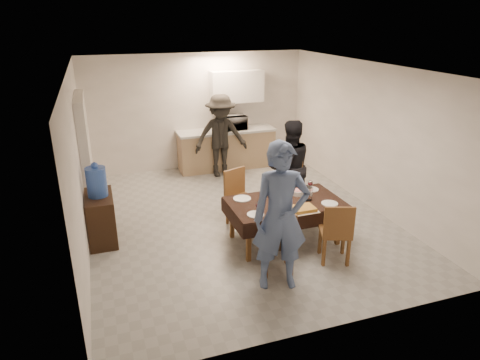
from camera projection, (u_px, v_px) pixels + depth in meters
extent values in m
cube|color=#9FA09B|center=(239.00, 219.00, 7.53)|extent=(5.00, 6.00, 0.02)
cube|color=white|center=(239.00, 67.00, 6.59)|extent=(5.00, 6.00, 0.02)
cube|color=white|center=(197.00, 112.00, 9.71)|extent=(5.00, 0.02, 2.60)
cube|color=white|center=(331.00, 228.00, 4.41)|extent=(5.00, 0.02, 2.60)
cube|color=white|center=(78.00, 164.00, 6.31)|extent=(0.02, 6.00, 2.60)
cube|color=white|center=(368.00, 135.00, 7.81)|extent=(0.02, 6.00, 2.60)
cube|color=beige|center=(86.00, 156.00, 7.49)|extent=(0.15, 1.40, 2.10)
cube|color=tan|center=(227.00, 150.00, 9.92)|extent=(2.20, 0.60, 0.86)
cube|color=#B5B5B0|center=(226.00, 131.00, 9.76)|extent=(2.24, 0.64, 0.05)
cube|color=white|center=(237.00, 87.00, 9.62)|extent=(1.20, 0.34, 0.70)
cube|color=black|center=(285.00, 203.00, 6.57)|extent=(1.75, 1.04, 0.04)
cube|color=brown|center=(284.00, 222.00, 6.69)|extent=(0.06, 0.06, 0.64)
cube|color=brown|center=(277.00, 241.00, 5.85)|extent=(0.52, 0.52, 0.05)
cube|color=brown|center=(284.00, 231.00, 5.58)|extent=(0.43, 0.14, 0.46)
cube|color=brown|center=(335.00, 232.00, 6.12)|extent=(0.54, 0.54, 0.05)
cube|color=brown|center=(344.00, 222.00, 5.86)|extent=(0.41, 0.18, 0.45)
cube|color=brown|center=(242.00, 199.00, 7.17)|extent=(0.56, 0.56, 0.05)
cube|color=brown|center=(246.00, 189.00, 6.90)|extent=(0.42, 0.19, 0.47)
cube|color=brown|center=(291.00, 192.00, 7.43)|extent=(0.56, 0.56, 0.05)
cube|color=brown|center=(296.00, 182.00, 7.16)|extent=(0.44, 0.17, 0.48)
cube|color=black|center=(101.00, 218.00, 6.69)|extent=(0.41, 0.83, 0.77)
cylinder|color=blue|center=(97.00, 182.00, 6.47)|extent=(0.30, 0.30, 0.45)
cylinder|color=white|center=(308.00, 194.00, 6.59)|extent=(0.14, 0.14, 0.21)
cube|color=gold|center=(302.00, 209.00, 6.25)|extent=(0.44, 0.33, 0.05)
cylinder|color=silver|center=(298.00, 192.00, 6.80)|extent=(0.19, 0.19, 0.08)
cylinder|color=silver|center=(275.00, 194.00, 6.79)|extent=(0.19, 0.19, 0.03)
cylinder|color=silver|center=(256.00, 215.00, 6.12)|extent=(0.25, 0.25, 0.01)
cylinder|color=silver|center=(330.00, 203.00, 6.48)|extent=(0.25, 0.25, 0.01)
cylinder|color=silver|center=(242.00, 199.00, 6.65)|extent=(0.28, 0.28, 0.02)
cylinder|color=silver|center=(311.00, 189.00, 7.01)|extent=(0.24, 0.24, 0.01)
imported|color=white|center=(233.00, 122.00, 9.74)|extent=(0.57, 0.38, 0.31)
imported|color=slate|center=(281.00, 217.00, 5.36)|extent=(0.80, 0.62, 1.96)
imported|color=black|center=(289.00, 166.00, 7.60)|extent=(0.87, 0.71, 1.68)
imported|color=black|center=(221.00, 136.00, 9.27)|extent=(1.17, 0.67, 1.81)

